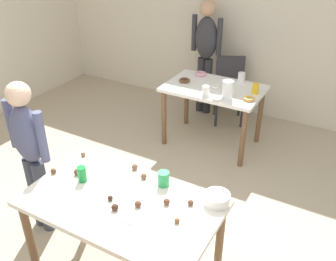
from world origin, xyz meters
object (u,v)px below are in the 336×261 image
(chair_far_table, at_px, (229,85))
(pitcher_far, at_px, (228,90))
(soda_can, at_px, (82,174))
(dining_table_far, at_px, (213,96))
(person_girl_near, at_px, (30,148))
(person_adult_far, at_px, (206,48))
(dining_table_near, at_px, (122,211))
(mixing_bowl, at_px, (217,199))

(chair_far_table, distance_m, pitcher_far, 1.05)
(chair_far_table, distance_m, soda_can, 2.86)
(dining_table_far, bearing_deg, person_girl_near, -109.26)
(chair_far_table, xyz_separation_m, person_girl_near, (-0.66, -2.79, 0.34))
(chair_far_table, xyz_separation_m, person_adult_far, (-0.39, 0.04, 0.45))
(chair_far_table, bearing_deg, pitcher_far, -71.68)
(dining_table_near, relative_size, person_girl_near, 0.97)
(chair_far_table, bearing_deg, dining_table_far, -84.93)
(dining_table_far, bearing_deg, chair_far_table, 95.07)
(dining_table_far, bearing_deg, dining_table_near, -83.84)
(dining_table_far, bearing_deg, pitcher_far, -42.00)
(dining_table_far, distance_m, chair_far_table, 0.73)
(dining_table_near, bearing_deg, person_girl_near, 174.82)
(dining_table_near, xyz_separation_m, dining_table_far, (-0.23, 2.17, -0.02))
(pitcher_far, bearing_deg, dining_table_near, -90.38)
(dining_table_near, bearing_deg, chair_far_table, 95.89)
(chair_far_table, distance_m, person_adult_far, 0.60)
(dining_table_near, bearing_deg, person_adult_far, 103.24)
(chair_far_table, distance_m, mixing_bowl, 2.74)
(pitcher_far, bearing_deg, dining_table_far, 138.00)
(person_girl_near, xyz_separation_m, soda_can, (0.58, -0.04, -0.02))
(pitcher_far, bearing_deg, mixing_bowl, -70.78)
(dining_table_near, height_order, person_adult_far, person_adult_far)
(person_adult_far, bearing_deg, mixing_bowl, -64.08)
(person_girl_near, bearing_deg, person_adult_far, 84.49)
(pitcher_far, bearing_deg, person_girl_near, -117.66)
(person_girl_near, height_order, pitcher_far, person_girl_near)
(chair_far_table, relative_size, soda_can, 7.13)
(person_adult_far, relative_size, mixing_bowl, 8.92)
(dining_table_far, bearing_deg, mixing_bowl, -66.28)
(dining_table_near, relative_size, soda_can, 11.15)
(dining_table_near, relative_size, chair_far_table, 1.56)
(chair_far_table, relative_size, mixing_bowl, 4.94)
(person_girl_near, bearing_deg, pitcher_far, 62.34)
(mixing_bowl, bearing_deg, person_girl_near, -172.16)
(person_girl_near, bearing_deg, dining_table_far, 70.74)
(dining_table_near, relative_size, person_adult_far, 0.87)
(person_adult_far, bearing_deg, soda_can, -83.90)
(person_adult_far, bearing_deg, dining_table_far, -58.97)
(chair_far_table, bearing_deg, soda_can, -91.67)
(dining_table_near, xyz_separation_m, pitcher_far, (0.01, 1.94, 0.19))
(mixing_bowl, xyz_separation_m, pitcher_far, (-0.57, 1.64, 0.06))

